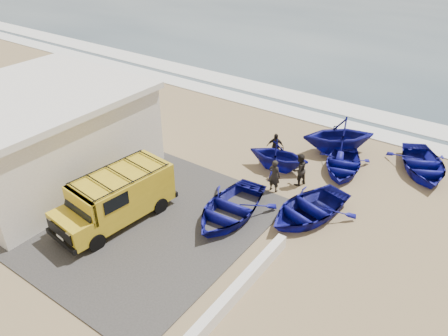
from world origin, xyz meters
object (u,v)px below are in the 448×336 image
Objects in this scene: boat_far_right at (423,164)px; fisherman_front at (274,176)px; van at (117,196)px; boat_mid_right at (343,164)px; boat_near_right at (308,209)px; fisherman_back at (275,147)px; parapet at (240,287)px; fisherman_middle at (299,170)px; boat_near_left at (230,208)px; boat_far_left at (339,135)px; building at (36,134)px; boat_mid_left at (279,155)px.

boat_far_right is 2.58× the size of fisherman_front.
van reaches higher than boat_far_right.
boat_mid_right is 0.87× the size of boat_far_right.
boat_near_right is 7.40m from boat_far_right.
fisherman_front is 3.02m from fisherman_back.
boat_near_right reaches higher than parapet.
boat_near_right is at bearing 59.32° from fisherman_middle.
boat_far_left is at bearing 76.09° from boat_near_left.
fisherman_back is at bearing 179.08° from boat_mid_right.
parapet is at bearing 111.20° from fisherman_front.
van is at bearing -140.00° from boat_mid_right.
boat_far_right is at bearing 158.42° from fisherman_middle.
van is 1.26× the size of boat_near_right.
boat_near_left is at bearing -129.11° from boat_near_right.
boat_near_right is 4.53m from boat_mid_right.
building reaches higher than boat_mid_left.
boat_mid_right is (-0.28, 4.52, -0.06)m from boat_near_right.
boat_far_left is (11.18, 10.60, -1.14)m from building.
boat_mid_left is (3.49, 7.60, -0.37)m from van.
boat_mid_right is at bearing -173.77° from boat_far_right.
boat_near_right is at bearing -70.94° from fisherman_back.
boat_far_right is 7.86m from fisherman_front.
boat_mid_left is at bearing 36.93° from building.
fisherman_front is at bearing 172.90° from boat_near_right.
fisherman_middle is 1.09× the size of fisherman_back.
boat_mid_right is (-0.28, 9.84, 0.11)m from parapet.
building reaches higher than boat_far_right.
boat_near_right is 2.60× the size of fisherman_middle.
van is at bearing 54.76° from fisherman_front.
van is 11.26m from boat_mid_right.
fisherman_front is (-2.24, 0.95, 0.38)m from boat_near_right.
van is 7.18m from fisherman_front.
boat_near_left is at bearing 174.30° from boat_mid_left.
boat_far_right is at bearing 75.85° from parapet.
van is 1.46× the size of boat_mid_right.
parapet is at bearing -131.73° from boat_far_right.
fisherman_front is 1.09× the size of fisherman_back.
boat_near_right is (-0.00, 5.31, 0.17)m from parapet.
boat_near_left is 6.93m from boat_mid_right.
boat_far_left is 4.43m from boat_far_right.
boat_near_right is 2.82× the size of fisherman_back.
fisherman_front is (0.80, -1.84, 0.01)m from boat_mid_left.
boat_far_left is (-1.04, 1.76, 0.64)m from boat_mid_right.
boat_near_left is 2.93× the size of fisherman_back.
boat_mid_left reaches higher than boat_mid_right.
boat_far_left is 2.36× the size of fisherman_front.
fisherman_back is (-1.45, 2.64, -0.07)m from fisherman_front.
building is 2.13× the size of boat_near_left.
van is 1.26× the size of boat_far_right.
boat_mid_right is 2.24× the size of fisherman_front.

